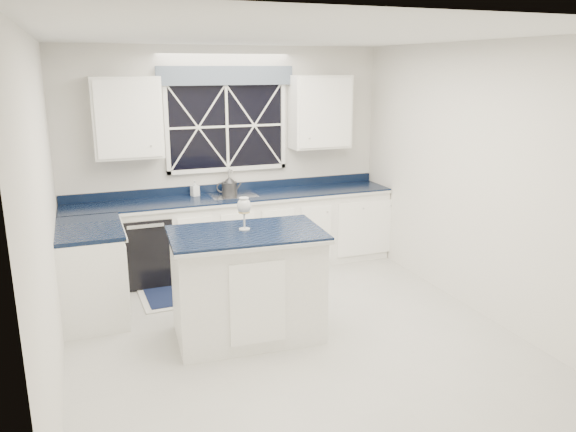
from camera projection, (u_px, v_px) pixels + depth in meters
name	position (u px, v px, depth m)	size (l,w,h in m)	color
ground	(292.00, 337.00, 5.26)	(4.50, 4.50, 0.00)	#ACACA8
back_wall	(227.00, 159.00, 6.95)	(4.00, 0.10, 2.70)	silver
base_cabinets	(212.00, 241.00, 6.64)	(3.99, 1.60, 0.90)	white
countertop	(234.00, 197.00, 6.79)	(3.98, 0.64, 0.04)	black
dishwasher	(144.00, 248.00, 6.54)	(0.60, 0.58, 0.82)	black
window	(227.00, 120.00, 6.78)	(1.65, 0.09, 1.26)	black
upper_cabinets	(229.00, 115.00, 6.65)	(3.10, 0.34, 0.90)	white
faucet	(230.00, 180.00, 6.91)	(0.05, 0.20, 0.30)	silver
island	(247.00, 284.00, 5.16)	(1.42, 0.91, 1.02)	white
rug	(195.00, 293.00, 6.26)	(1.21, 0.76, 0.02)	#B4B4AF
kettle	(229.00, 186.00, 6.83)	(0.30, 0.24, 0.22)	#2D2E30
wine_glass	(244.00, 208.00, 5.04)	(0.13, 0.13, 0.30)	silver
soap_bottle	(195.00, 188.00, 6.76)	(0.09, 0.09, 0.19)	silver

